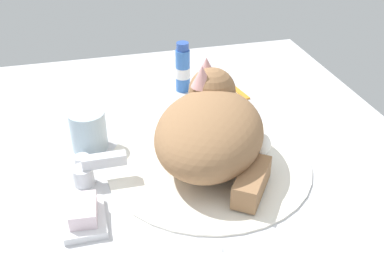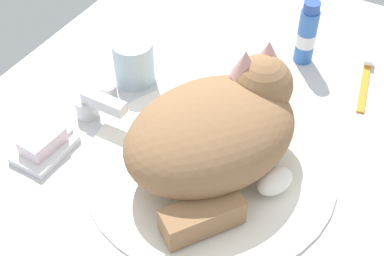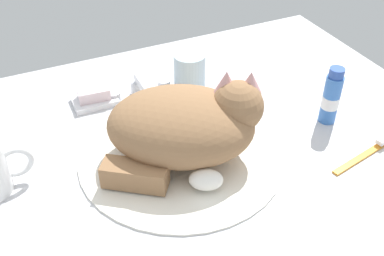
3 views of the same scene
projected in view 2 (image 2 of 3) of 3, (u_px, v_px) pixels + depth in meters
The scene contains 9 objects.
ground_plane at pixel (209, 173), 79.53cm from camera, with size 110.00×82.50×3.00cm, color silver.
sink_basin at pixel (210, 164), 78.17cm from camera, with size 36.90×36.90×0.81cm, color white.
faucet at pixel (92, 107), 84.29cm from camera, with size 14.15×9.29×5.21cm.
cat at pixel (218, 129), 73.81cm from camera, with size 31.33×28.36×15.09cm.
rinse_cup at pixel (134, 62), 89.61cm from camera, with size 6.79×6.79×7.70cm.
soap_dish at pixel (45, 149), 80.02cm from camera, with size 9.00×6.40×1.20cm, color white.
soap_bar at pixel (42, 141), 78.74cm from camera, with size 6.33×4.07×2.42cm, color silver.
toothpaste_bottle at pixel (307, 35), 92.30cm from camera, with size 3.38×3.38×11.84cm.
toothbrush at pixel (365, 80), 91.34cm from camera, with size 14.05×4.10×1.60cm.
Camera 2 is at (-45.84, -23.18, 59.63)cm, focal length 50.21 mm.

